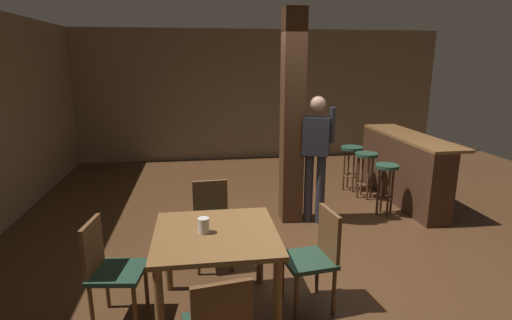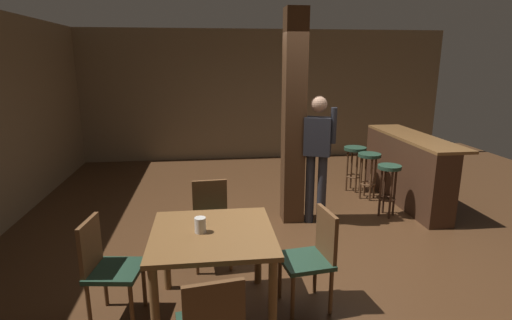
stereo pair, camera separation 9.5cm
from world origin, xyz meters
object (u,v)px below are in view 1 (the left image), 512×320
(dining_table, at_px, (216,245))
(chair_east, at_px, (316,253))
(chair_west, at_px, (108,266))
(bar_counter, at_px, (402,168))
(bar_stool_mid, at_px, (366,164))
(bar_stool_near, at_px, (386,178))
(chair_north, at_px, (212,219))
(standing_person, at_px, (316,151))
(napkin_cup, at_px, (204,226))
(bar_stool_far, at_px, (351,157))

(dining_table, bearing_deg, chair_east, 0.58)
(chair_west, bearing_deg, bar_counter, 32.25)
(dining_table, height_order, bar_stool_mid, dining_table)
(bar_stool_near, bearing_deg, chair_north, -157.56)
(chair_north, xyz_separation_m, bar_stool_mid, (2.50, 1.77, 0.05))
(standing_person, bearing_deg, dining_table, -127.28)
(dining_table, bearing_deg, chair_north, 90.23)
(napkin_cup, xyz_separation_m, bar_stool_near, (2.58, 1.96, -0.29))
(bar_stool_near, bearing_deg, standing_person, -173.95)
(dining_table, height_order, chair_north, chair_north)
(bar_counter, bearing_deg, dining_table, -140.24)
(standing_person, distance_m, bar_stool_far, 1.67)
(chair_east, distance_m, bar_counter, 3.28)
(chair_north, distance_m, bar_stool_far, 3.26)
(bar_stool_near, bearing_deg, bar_stool_mid, 88.78)
(chair_east, bearing_deg, chair_west, 178.95)
(napkin_cup, bearing_deg, bar_stool_far, 51.01)
(chair_north, distance_m, napkin_cup, 0.99)
(napkin_cup, bearing_deg, bar_counter, 38.82)
(chair_east, bearing_deg, bar_stool_near, 50.66)
(chair_west, relative_size, bar_stool_near, 1.20)
(chair_west, xyz_separation_m, standing_person, (2.30, 1.81, 0.50))
(napkin_cup, xyz_separation_m, standing_person, (1.51, 1.85, 0.17))
(napkin_cup, height_order, bar_stool_near, napkin_cup)
(chair_north, distance_m, standing_person, 1.75)
(napkin_cup, bearing_deg, chair_east, 0.33)
(dining_table, distance_m, chair_north, 0.95)
(chair_east, bearing_deg, dining_table, -179.42)
(chair_west, bearing_deg, bar_stool_far, 42.83)
(dining_table, distance_m, bar_stool_near, 3.17)
(bar_counter, distance_m, bar_stool_far, 0.85)
(chair_west, height_order, bar_stool_mid, chair_west)
(dining_table, bearing_deg, bar_stool_mid, 47.24)
(chair_north, bearing_deg, napkin_cup, -95.81)
(chair_west, distance_m, bar_stool_mid, 4.31)
(chair_north, relative_size, bar_stool_far, 1.18)
(bar_counter, xyz_separation_m, bar_stool_near, (-0.53, -0.54, 0.02))
(bar_stool_far, bearing_deg, bar_stool_mid, -79.00)
(chair_north, xyz_separation_m, napkin_cup, (-0.09, -0.93, 0.33))
(bar_stool_near, bearing_deg, bar_counter, 45.75)
(chair_west, bearing_deg, napkin_cup, -2.75)
(chair_east, distance_m, standing_person, 1.98)
(standing_person, relative_size, bar_counter, 0.79)
(dining_table, height_order, bar_stool_near, dining_table)
(standing_person, distance_m, bar_stool_mid, 1.45)
(standing_person, relative_size, bar_stool_mid, 2.33)
(bar_stool_near, distance_m, bar_stool_mid, 0.74)
(chair_west, distance_m, bar_stool_far, 4.52)
(standing_person, xyz_separation_m, bar_stool_mid, (1.09, 0.85, -0.45))
(chair_east, relative_size, standing_person, 0.52)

